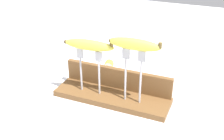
% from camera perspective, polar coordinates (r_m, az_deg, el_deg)
% --- Properties ---
extents(ground_plane, '(3.00, 3.00, 0.00)m').
position_cam_1_polar(ground_plane, '(1.06, 0.00, -5.87)').
color(ground_plane, silver).
extents(wooden_board, '(0.42, 0.13, 0.02)m').
position_cam_1_polar(wooden_board, '(1.05, 0.00, -5.37)').
color(wooden_board, brown).
rests_on(wooden_board, ground).
extents(board_backstop, '(0.41, 0.02, 0.08)m').
position_cam_1_polar(board_backstop, '(1.07, 1.13, -1.64)').
color(board_backstop, brown).
rests_on(board_backstop, wooden_board).
extents(fork_stand_left, '(0.10, 0.01, 0.17)m').
position_cam_1_polar(fork_stand_left, '(1.02, -4.47, 0.56)').
color(fork_stand_left, '#B2B2B7').
rests_on(fork_stand_left, wooden_board).
extents(fork_stand_right, '(0.08, 0.01, 0.19)m').
position_cam_1_polar(fork_stand_right, '(0.95, 4.25, -0.32)').
color(fork_stand_right, '#B2B2B7').
rests_on(fork_stand_right, wooden_board).
extents(banana_raised_left, '(0.19, 0.05, 0.04)m').
position_cam_1_polar(banana_raised_left, '(0.98, -4.66, 5.01)').
color(banana_raised_left, '#DBD147').
rests_on(banana_raised_left, fork_stand_left).
extents(banana_raised_right, '(0.18, 0.03, 0.04)m').
position_cam_1_polar(banana_raised_right, '(0.91, 4.46, 5.17)').
color(banana_raised_right, '#DBD147').
rests_on(banana_raised_right, fork_stand_right).
extents(fork_fallen_near, '(0.17, 0.10, 0.01)m').
position_cam_1_polar(fork_fallen_near, '(0.90, -0.43, -12.22)').
color(fork_fallen_near, '#B2B2B7').
rests_on(fork_fallen_near, ground).
extents(fork_fallen_far, '(0.18, 0.08, 0.01)m').
position_cam_1_polar(fork_fallen_far, '(1.00, -20.18, -9.97)').
color(fork_fallen_far, '#B2B2B7').
rests_on(fork_fallen_far, ground).
extents(banana_chunk_near, '(0.05, 0.04, 0.04)m').
position_cam_1_polar(banana_chunk_near, '(1.26, -0.65, 1.01)').
color(banana_chunk_near, '#B2C138').
rests_on(banana_chunk_near, ground).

